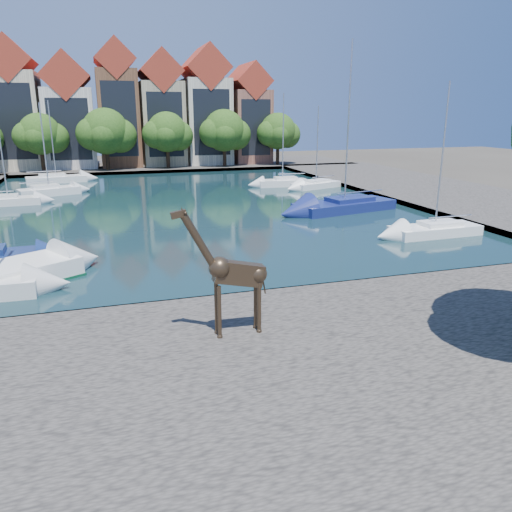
{
  "coord_description": "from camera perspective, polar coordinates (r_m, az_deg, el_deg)",
  "views": [
    {
      "loc": [
        -7.03,
        -19.58,
        8.01
      ],
      "look_at": [
        -1.58,
        -1.98,
        2.65
      ],
      "focal_mm": 35.0,
      "sensor_mm": 36.0,
      "label": 1
    }
  ],
  "objects": [
    {
      "name": "far_tree_east",
      "position": [
        72.2,
        -3.57,
        13.97
      ],
      "size": [
        7.54,
        5.8,
        7.84
      ],
      "color": "#332114",
      "rests_on": "far_quay"
    },
    {
      "name": "townhouse_center",
      "position": [
        75.63,
        -15.52,
        15.91
      ],
      "size": [
        5.44,
        9.18,
        16.93
      ],
      "color": "brown",
      "rests_on": "far_quay"
    },
    {
      "name": "right_quay",
      "position": [
        54.64,
        19.05,
        7.16
      ],
      "size": [
        14.0,
        52.0,
        0.5
      ],
      "primitive_type": "cube",
      "color": "#534E48",
      "rests_on": "ground"
    },
    {
      "name": "townhouse_east_mid",
      "position": [
        77.15,
        -5.83,
        16.19
      ],
      "size": [
        6.43,
        9.18,
        16.65
      ],
      "color": "beige",
      "rests_on": "far_quay"
    },
    {
      "name": "far_quay",
      "position": [
        76.31,
        -12.02,
        10.02
      ],
      "size": [
        60.0,
        16.0,
        0.5
      ],
      "primitive_type": "cube",
      "color": "#534E48",
      "rests_on": "ground"
    },
    {
      "name": "townhouse_west_inner",
      "position": [
        75.66,
        -20.54,
        14.72
      ],
      "size": [
        6.43,
        9.18,
        15.15
      ],
      "color": "silver",
      "rests_on": "far_quay"
    },
    {
      "name": "far_tree_mid_west",
      "position": [
        70.14,
        -16.73,
        13.32
      ],
      "size": [
        7.8,
        6.0,
        8.0
      ],
      "color": "#332114",
      "rests_on": "far_quay"
    },
    {
      "name": "far_tree_west",
      "position": [
        70.48,
        -23.38,
        12.53
      ],
      "size": [
        6.76,
        5.2,
        7.36
      ],
      "color": "#332114",
      "rests_on": "far_quay"
    },
    {
      "name": "water_basin",
      "position": [
        44.86,
        -7.96,
        5.81
      ],
      "size": [
        38.0,
        50.0,
        0.08
      ],
      "primitive_type": "cube",
      "color": "black",
      "rests_on": "ground"
    },
    {
      "name": "sailboat_left_e",
      "position": [
        62.81,
        -21.86,
        8.3
      ],
      "size": [
        6.81,
        3.34,
        9.12
      ],
      "color": "white",
      "rests_on": "water_basin"
    },
    {
      "name": "giraffe_statue",
      "position": [
        16.96,
        -2.79,
        -1.98
      ],
      "size": [
        3.16,
        0.57,
        4.52
      ],
      "color": "#392B1C",
      "rests_on": "near_quay"
    },
    {
      "name": "ground",
      "position": [
        22.3,
        2.38,
        -4.86
      ],
      "size": [
        160.0,
        160.0,
        0.0
      ],
      "primitive_type": "plane",
      "color": "#38332B",
      "rests_on": "ground"
    },
    {
      "name": "sailboat_right_d",
      "position": [
        55.48,
        3.04,
        8.55
      ],
      "size": [
        5.57,
        2.23,
        9.8
      ],
      "color": "white",
      "rests_on": "water_basin"
    },
    {
      "name": "sailboat_right_c",
      "position": [
        54.51,
        6.87,
        8.22
      ],
      "size": [
        6.01,
        3.83,
        8.5
      ],
      "color": "white",
      "rests_on": "water_basin"
    },
    {
      "name": "sailboat_left_d",
      "position": [
        53.2,
        -22.57,
        7.03
      ],
      "size": [
        5.95,
        3.8,
        8.75
      ],
      "color": "white",
      "rests_on": "water_basin"
    },
    {
      "name": "far_tree_far_east",
      "position": [
        74.51,
        2.59,
        13.93
      ],
      "size": [
        6.76,
        5.2,
        7.36
      ],
      "color": "#332114",
      "rests_on": "far_quay"
    },
    {
      "name": "sailboat_right_a",
      "position": [
        35.16,
        19.78,
        3.04
      ],
      "size": [
        6.15,
        2.3,
        9.74
      ],
      "color": "white",
      "rests_on": "water_basin"
    },
    {
      "name": "sailboat_left_c",
      "position": [
        49.13,
        -26.48,
        5.84
      ],
      "size": [
        5.41,
        2.11,
        10.37
      ],
      "color": "silver",
      "rests_on": "water_basin"
    },
    {
      "name": "far_tree_mid_east",
      "position": [
        70.73,
        -10.07,
        13.63
      ],
      "size": [
        7.02,
        5.4,
        7.52
      ],
      "color": "#332114",
      "rests_on": "far_quay"
    },
    {
      "name": "townhouse_east_inner",
      "position": [
        76.11,
        -10.81,
        15.72
      ],
      "size": [
        5.94,
        9.18,
        15.79
      ],
      "color": "tan",
      "rests_on": "far_quay"
    },
    {
      "name": "sailboat_right_b",
      "position": [
        42.02,
        10.07,
        5.91
      ],
      "size": [
        9.08,
        4.78,
        13.23
      ],
      "color": "navy",
      "rests_on": "water_basin"
    },
    {
      "name": "townhouse_east_end",
      "position": [
        78.72,
        -1.0,
        15.54
      ],
      "size": [
        5.44,
        9.18,
        14.43
      ],
      "color": "brown",
      "rests_on": "far_quay"
    },
    {
      "name": "near_quay",
      "position": [
        16.37,
        10.79,
        -12.4
      ],
      "size": [
        50.0,
        14.0,
        0.5
      ],
      "primitive_type": "cube",
      "color": "#534E48",
      "rests_on": "ground"
    },
    {
      "name": "townhouse_west_mid",
      "position": [
        76.23,
        -25.64,
        14.85
      ],
      "size": [
        5.94,
        9.18,
        16.79
      ],
      "color": "beige",
      "rests_on": "far_quay"
    }
  ]
}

